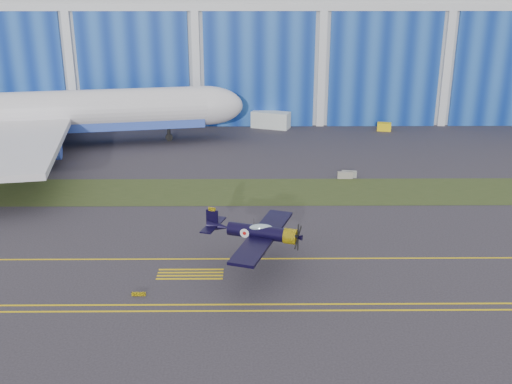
{
  "coord_description": "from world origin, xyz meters",
  "views": [
    {
      "loc": [
        -12.39,
        -56.82,
        25.56
      ],
      "look_at": [
        -11.93,
        1.97,
        4.31
      ],
      "focal_mm": 42.0,
      "sensor_mm": 36.0,
      "label": 1
    }
  ],
  "objects_px": {
    "shipping_container": "(271,120)",
    "warbird": "(257,232)",
    "jetliner": "(34,67)",
    "tug": "(384,127)"
  },
  "relations": [
    {
      "from": "jetliner",
      "to": "tug",
      "type": "bearing_deg",
      "value": -0.02
    },
    {
      "from": "warbird",
      "to": "jetliner",
      "type": "bearing_deg",
      "value": 146.8
    },
    {
      "from": "warbird",
      "to": "jetliner",
      "type": "distance_m",
      "value": 54.78
    },
    {
      "from": "jetliner",
      "to": "tug",
      "type": "relative_size",
      "value": 34.14
    },
    {
      "from": "warbird",
      "to": "jetliner",
      "type": "height_order",
      "value": "jetliner"
    },
    {
      "from": "jetliner",
      "to": "shipping_container",
      "type": "bearing_deg",
      "value": 8.48
    },
    {
      "from": "warbird",
      "to": "shipping_container",
      "type": "distance_m",
      "value": 54.9
    },
    {
      "from": "shipping_container",
      "to": "warbird",
      "type": "bearing_deg",
      "value": -72.9
    },
    {
      "from": "shipping_container",
      "to": "jetliner",
      "type": "bearing_deg",
      "value": -141.09
    },
    {
      "from": "jetliner",
      "to": "shipping_container",
      "type": "relative_size",
      "value": 12.15
    }
  ]
}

